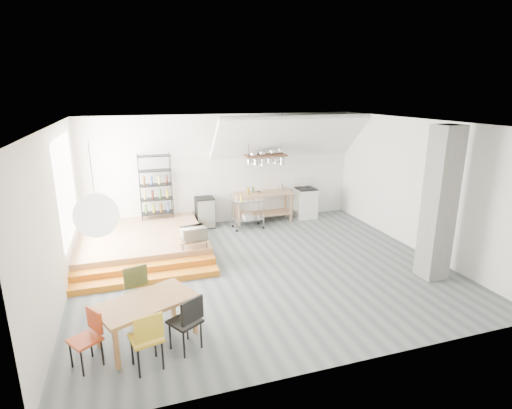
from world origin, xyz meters
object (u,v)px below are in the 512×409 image
object	(u,v)px
dining_table	(146,305)
mini_fridge	(205,212)
stove	(305,202)
rolling_cart	(248,210)

from	to	relation	value
dining_table	mini_fridge	size ratio (longest dim) A/B	1.90
stove	dining_table	distance (m)	7.24
dining_table	rolling_cart	size ratio (longest dim) A/B	1.89
mini_fridge	stove	bearing A→B (deg)	-0.79
stove	mini_fridge	distance (m)	3.17
stove	dining_table	xyz separation A→B (m)	(-5.09, -5.15, 0.14)
dining_table	mini_fridge	xyz separation A→B (m)	(1.92, 5.19, -0.18)
dining_table	rolling_cart	distance (m)	5.61
dining_table	rolling_cart	xyz separation A→B (m)	(3.07, 4.69, -0.06)
stove	rolling_cart	world-z (taller)	stove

